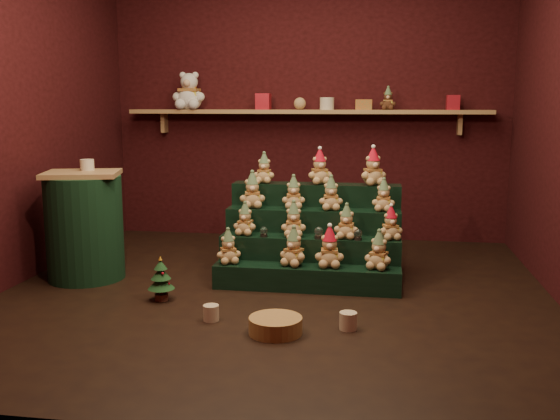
% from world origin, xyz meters
% --- Properties ---
extents(ground, '(4.00, 4.00, 0.00)m').
position_xyz_m(ground, '(0.00, 0.00, 0.00)').
color(ground, black).
rests_on(ground, ground).
extents(back_wall, '(4.00, 0.10, 2.80)m').
position_xyz_m(back_wall, '(0.00, 2.05, 1.40)').
color(back_wall, black).
rests_on(back_wall, ground).
extents(front_wall, '(4.00, 0.10, 2.80)m').
position_xyz_m(front_wall, '(0.00, -2.05, 1.40)').
color(front_wall, black).
rests_on(front_wall, ground).
extents(left_wall, '(0.10, 4.00, 2.80)m').
position_xyz_m(left_wall, '(-2.05, 0.00, 1.40)').
color(left_wall, black).
rests_on(left_wall, ground).
extents(back_shelf, '(3.60, 0.26, 0.24)m').
position_xyz_m(back_shelf, '(0.00, 1.87, 1.29)').
color(back_shelf, '#A27B51').
rests_on(back_shelf, ground).
extents(riser_tier_front, '(1.40, 0.22, 0.18)m').
position_xyz_m(riser_tier_front, '(0.22, 0.12, 0.09)').
color(riser_tier_front, black).
rests_on(riser_tier_front, ground).
extents(riser_tier_midfront, '(1.40, 0.22, 0.36)m').
position_xyz_m(riser_tier_midfront, '(0.22, 0.34, 0.18)').
color(riser_tier_midfront, black).
rests_on(riser_tier_midfront, ground).
extents(riser_tier_midback, '(1.40, 0.22, 0.54)m').
position_xyz_m(riser_tier_midback, '(0.22, 0.56, 0.27)').
color(riser_tier_midback, black).
rests_on(riser_tier_midback, ground).
extents(riser_tier_back, '(1.40, 0.22, 0.72)m').
position_xyz_m(riser_tier_back, '(0.22, 0.78, 0.36)').
color(riser_tier_back, black).
rests_on(riser_tier_back, ground).
extents(teddy_0, '(0.24, 0.23, 0.26)m').
position_xyz_m(teddy_0, '(-0.38, 0.12, 0.31)').
color(teddy_0, tan).
rests_on(teddy_0, riser_tier_front).
extents(teddy_1, '(0.26, 0.25, 0.29)m').
position_xyz_m(teddy_1, '(0.12, 0.13, 0.32)').
color(teddy_1, tan).
rests_on(teddy_1, riser_tier_front).
extents(teddy_2, '(0.23, 0.21, 0.30)m').
position_xyz_m(teddy_2, '(0.39, 0.13, 0.33)').
color(teddy_2, tan).
rests_on(teddy_2, riser_tier_front).
extents(teddy_3, '(0.25, 0.24, 0.28)m').
position_xyz_m(teddy_3, '(0.75, 0.13, 0.32)').
color(teddy_3, tan).
rests_on(teddy_3, riser_tier_front).
extents(teddy_4, '(0.20, 0.18, 0.25)m').
position_xyz_m(teddy_4, '(-0.29, 0.33, 0.49)').
color(teddy_4, tan).
rests_on(teddy_4, riser_tier_midfront).
extents(teddy_5, '(0.21, 0.19, 0.27)m').
position_xyz_m(teddy_5, '(0.09, 0.33, 0.50)').
color(teddy_5, tan).
rests_on(teddy_5, riser_tier_midfront).
extents(teddy_6, '(0.20, 0.18, 0.26)m').
position_xyz_m(teddy_6, '(0.50, 0.33, 0.49)').
color(teddy_6, tan).
rests_on(teddy_6, riser_tier_midfront).
extents(teddy_7, '(0.22, 0.21, 0.25)m').
position_xyz_m(teddy_7, '(0.84, 0.34, 0.49)').
color(teddy_7, tan).
rests_on(teddy_7, riser_tier_midfront).
extents(teddy_8, '(0.24, 0.23, 0.29)m').
position_xyz_m(teddy_8, '(-0.28, 0.55, 0.69)').
color(teddy_8, tan).
rests_on(teddy_8, riser_tier_midback).
extents(teddy_9, '(0.21, 0.20, 0.26)m').
position_xyz_m(teddy_9, '(0.06, 0.57, 0.67)').
color(teddy_9, tan).
rests_on(teddy_9, riser_tier_midback).
extents(teddy_10, '(0.21, 0.20, 0.27)m').
position_xyz_m(teddy_10, '(0.36, 0.55, 0.67)').
color(teddy_10, tan).
rests_on(teddy_10, riser_tier_midback).
extents(teddy_11, '(0.19, 0.17, 0.25)m').
position_xyz_m(teddy_11, '(0.78, 0.56, 0.67)').
color(teddy_11, tan).
rests_on(teddy_11, riser_tier_midback).
extents(teddy_12, '(0.18, 0.17, 0.25)m').
position_xyz_m(teddy_12, '(-0.22, 0.76, 0.85)').
color(teddy_12, tan).
rests_on(teddy_12, riser_tier_back).
extents(teddy_13, '(0.26, 0.24, 0.28)m').
position_xyz_m(teddy_13, '(0.25, 0.76, 0.86)').
color(teddy_13, tan).
rests_on(teddy_13, riser_tier_back).
extents(teddy_14, '(0.27, 0.26, 0.30)m').
position_xyz_m(teddy_14, '(0.69, 0.77, 0.87)').
color(teddy_14, tan).
rests_on(teddy_14, riser_tier_back).
extents(snow_globe_a, '(0.06, 0.06, 0.08)m').
position_xyz_m(snow_globe_a, '(-0.13, 0.28, 0.40)').
color(snow_globe_a, black).
rests_on(snow_globe_a, riser_tier_midfront).
extents(snow_globe_b, '(0.07, 0.07, 0.09)m').
position_xyz_m(snow_globe_b, '(0.30, 0.28, 0.41)').
color(snow_globe_b, black).
rests_on(snow_globe_b, riser_tier_midfront).
extents(snow_globe_c, '(0.06, 0.06, 0.09)m').
position_xyz_m(snow_globe_c, '(0.59, 0.28, 0.40)').
color(snow_globe_c, black).
rests_on(snow_globe_c, riser_tier_midfront).
extents(side_table, '(0.66, 0.60, 0.86)m').
position_xyz_m(side_table, '(-1.55, 0.15, 0.42)').
color(side_table, '#A27B51').
rests_on(side_table, ground).
extents(table_ornament, '(0.11, 0.11, 0.09)m').
position_xyz_m(table_ornament, '(-1.55, 0.25, 0.90)').
color(table_ornament, beige).
rests_on(table_ornament, side_table).
extents(mini_christmas_tree, '(0.19, 0.19, 0.32)m').
position_xyz_m(mini_christmas_tree, '(-0.76, -0.30, 0.16)').
color(mini_christmas_tree, '#4B251A').
rests_on(mini_christmas_tree, ground).
extents(mug_left, '(0.10, 0.10, 0.10)m').
position_xyz_m(mug_left, '(-0.30, -0.65, 0.05)').
color(mug_left, beige).
rests_on(mug_left, ground).
extents(mug_right, '(0.11, 0.11, 0.11)m').
position_xyz_m(mug_right, '(0.58, -0.67, 0.05)').
color(mug_right, beige).
rests_on(mug_right, ground).
extents(wicker_basket, '(0.43, 0.43, 0.10)m').
position_xyz_m(wicker_basket, '(0.14, -0.81, 0.05)').
color(wicker_basket, '#9E753F').
rests_on(wicker_basket, ground).
extents(white_bear, '(0.34, 0.31, 0.47)m').
position_xyz_m(white_bear, '(-1.19, 1.84, 1.56)').
color(white_bear, silver).
rests_on(white_bear, back_shelf).
extents(brown_bear, '(0.16, 0.14, 0.22)m').
position_xyz_m(brown_bear, '(0.80, 1.84, 1.43)').
color(brown_bear, '#4E291A').
rests_on(brown_bear, back_shelf).
extents(gift_tin_red_a, '(0.14, 0.14, 0.16)m').
position_xyz_m(gift_tin_red_a, '(-0.43, 1.85, 1.40)').
color(gift_tin_red_a, '#B21B2A').
rests_on(gift_tin_red_a, back_shelf).
extents(gift_tin_cream, '(0.14, 0.14, 0.12)m').
position_xyz_m(gift_tin_cream, '(0.21, 1.85, 1.38)').
color(gift_tin_cream, beige).
rests_on(gift_tin_cream, back_shelf).
extents(gift_tin_red_b, '(0.12, 0.12, 0.14)m').
position_xyz_m(gift_tin_red_b, '(1.42, 1.85, 1.39)').
color(gift_tin_red_b, '#B21B2A').
rests_on(gift_tin_red_b, back_shelf).
extents(shelf_plush_ball, '(0.12, 0.12, 0.12)m').
position_xyz_m(shelf_plush_ball, '(-0.06, 1.85, 1.38)').
color(shelf_plush_ball, tan).
rests_on(shelf_plush_ball, back_shelf).
extents(scarf_gift_box, '(0.16, 0.10, 0.10)m').
position_xyz_m(scarf_gift_box, '(0.57, 1.85, 1.37)').
color(scarf_gift_box, '#CB4E1C').
rests_on(scarf_gift_box, back_shelf).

